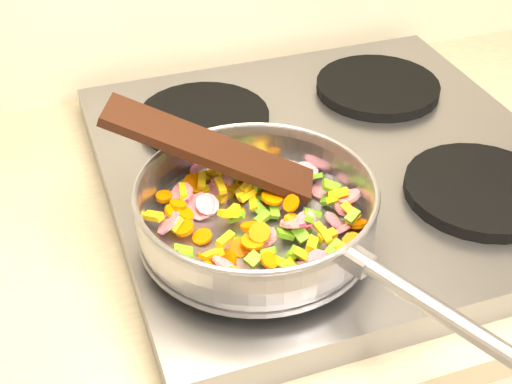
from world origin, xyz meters
name	(u,v)px	position (x,y,z in m)	size (l,w,h in m)	color
cooktop	(331,168)	(-0.70, 1.67, 0.92)	(0.60, 0.60, 0.04)	#939399
grate_fl	(271,238)	(-0.84, 1.52, 0.95)	(0.19, 0.19, 0.02)	black
grate_fr	(480,190)	(-0.56, 1.52, 0.95)	(0.19, 0.19, 0.02)	black
grate_bl	(204,118)	(-0.84, 1.81, 0.95)	(0.19, 0.19, 0.02)	black
grate_br	(378,87)	(-0.56, 1.81, 0.95)	(0.19, 0.19, 0.02)	black
saute_pan	(257,209)	(-0.85, 1.53, 0.99)	(0.32, 0.46, 0.06)	#9E9EA5
vegetable_heap	(260,218)	(-0.85, 1.53, 0.97)	(0.25, 0.25, 0.05)	#D16000
wooden_spatula	(210,149)	(-0.88, 1.61, 1.03)	(0.26, 0.06, 0.01)	black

